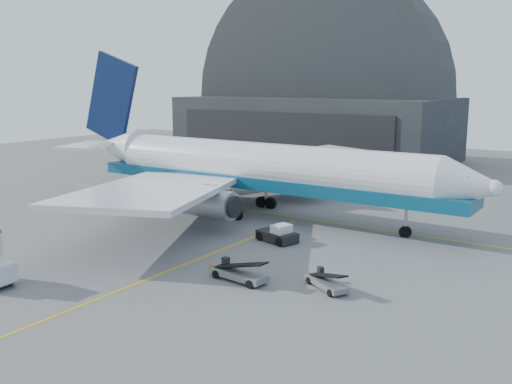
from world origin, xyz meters
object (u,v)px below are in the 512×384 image
Objects in this scene: airliner at (249,167)px; belt_loader_a at (239,273)px; pushback_tug at (278,235)px; belt_loader_b at (326,282)px.

belt_loader_a is at bearing -57.54° from airliner.
belt_loader_a is (3.17, -10.86, -0.08)m from pushback_tug.
belt_loader_a is at bearing -58.96° from pushback_tug.
belt_loader_b is at bearing -27.51° from pushback_tug.
airliner is 12.73× the size of pushback_tug.
airliner is at bearing 128.42° from belt_loader_a.
airliner is 10.73× the size of belt_loader_a.
airliner is 23.33m from belt_loader_a.
airliner is at bearing 167.66° from belt_loader_b.
pushback_tug is 1.04× the size of belt_loader_b.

